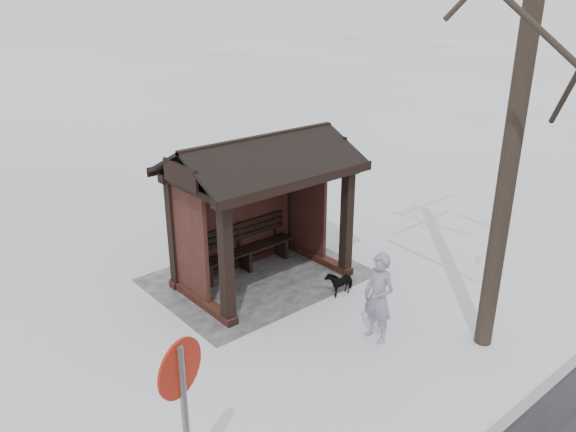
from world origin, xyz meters
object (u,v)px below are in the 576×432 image
object	(u,v)px
pedestrian	(379,298)
dog	(340,282)
road_sign	(183,401)
bus_shelter	(257,180)

from	to	relation	value
pedestrian	dog	xyz separation A→B (m)	(-0.64, -1.53, -0.55)
road_sign	bus_shelter	bearing A→B (deg)	-155.37
dog	road_sign	distance (m)	5.91
pedestrian	road_sign	distance (m)	4.65
road_sign	dog	bearing A→B (deg)	-172.54
dog	road_sign	xyz separation A→B (m)	(5.03, 2.71, 1.52)
bus_shelter	dog	world-z (taller)	bus_shelter
dog	road_sign	world-z (taller)	road_sign
road_sign	pedestrian	bearing A→B (deg)	174.18
dog	bus_shelter	bearing A→B (deg)	-152.87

